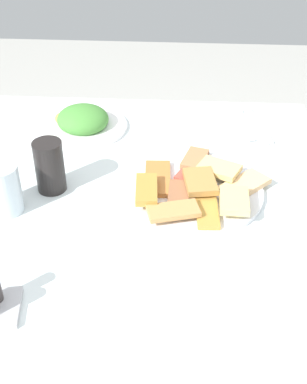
# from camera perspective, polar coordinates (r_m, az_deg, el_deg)

# --- Properties ---
(dining_table) EXTENTS (1.07, 0.93, 0.74)m
(dining_table) POSITION_cam_1_polar(r_m,az_deg,el_deg) (1.23, -2.72, -4.84)
(dining_table) COLOR white
(dining_table) RESTS_ON ground_plane
(pide_platter) EXTENTS (0.32, 0.34, 0.04)m
(pide_platter) POSITION_cam_1_polar(r_m,az_deg,el_deg) (1.22, 4.24, 0.35)
(pide_platter) COLOR white
(pide_platter) RESTS_ON dining_table
(salad_plate_greens) EXTENTS (0.24, 0.24, 0.07)m
(salad_plate_greens) POSITION_cam_1_polar(r_m,az_deg,el_deg) (1.49, -7.44, 7.35)
(salad_plate_greens) COLOR white
(salad_plate_greens) RESTS_ON dining_table
(soda_can) EXTENTS (0.09, 0.09, 0.12)m
(soda_can) POSITION_cam_1_polar(r_m,az_deg,el_deg) (1.23, -10.84, 2.67)
(soda_can) COLOR black
(soda_can) RESTS_ON dining_table
(drinking_glass) EXTENTS (0.08, 0.08, 0.11)m
(drinking_glass) POSITION_cam_1_polar(r_m,az_deg,el_deg) (1.19, -15.57, 0.33)
(drinking_glass) COLOR silver
(drinking_glass) RESTS_ON dining_table
(paper_napkin) EXTENTS (0.18, 0.18, 0.00)m
(paper_napkin) POSITION_cam_1_polar(r_m,az_deg,el_deg) (1.52, 10.23, 6.85)
(paper_napkin) COLOR white
(paper_napkin) RESTS_ON dining_table
(fork) EXTENTS (0.20, 0.06, 0.00)m
(fork) POSITION_cam_1_polar(r_m,az_deg,el_deg) (1.52, 10.92, 6.94)
(fork) COLOR silver
(fork) RESTS_ON paper_napkin
(spoon) EXTENTS (0.17, 0.04, 0.00)m
(spoon) POSITION_cam_1_polar(r_m,az_deg,el_deg) (1.51, 9.56, 7.01)
(spoon) COLOR silver
(spoon) RESTS_ON paper_napkin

